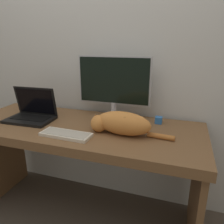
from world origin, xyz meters
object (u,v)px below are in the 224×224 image
Objects in this scene: external_keyboard at (66,134)px; cat at (120,123)px; monitor at (114,84)px; laptop at (32,114)px.

external_keyboard is 0.35m from cat.
monitor reaches higher than cat.
monitor is 1.71× the size of external_keyboard.
external_keyboard is (0.40, -0.19, -0.04)m from laptop.
cat is (0.32, 0.14, 0.07)m from external_keyboard.
monitor reaches higher than laptop.
external_keyboard is at bearing -27.32° from laptop.
monitor is at bearing 22.25° from laptop.
monitor is 1.04× the size of cat.
laptop is at bearing -155.77° from monitor.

